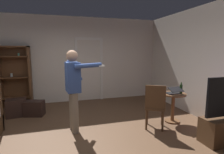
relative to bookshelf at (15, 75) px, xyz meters
name	(u,v)px	position (x,y,z in m)	size (l,w,h in m)	color
ground_plane	(76,140)	(1.52, -2.57, -0.99)	(6.86, 6.86, 0.00)	brown
wall_back	(67,60)	(1.52, 0.23, 0.40)	(6.48, 0.12, 2.79)	silver
wall_right	(213,64)	(4.70, -2.57, 0.40)	(0.12, 5.72, 2.79)	silver
doorway_frame	(89,65)	(2.24, 0.15, 0.23)	(0.93, 0.08, 2.13)	white
bookshelf	(15,75)	(0.00, 0.00, 0.00)	(0.87, 0.32, 1.84)	brown
side_table	(173,103)	(3.84, -2.33, -0.53)	(0.59, 0.59, 0.70)	brown
laptop	(174,92)	(3.81, -2.37, -0.24)	(0.32, 0.33, 0.17)	black
bottle_on_table	(181,89)	(3.98, -2.41, -0.18)	(0.06, 0.06, 0.27)	#173811
wooden_chair	(155,105)	(3.22, -2.57, -0.45)	(0.57, 0.57, 0.99)	#4C331E
person_blue_shirt	(74,85)	(1.54, -2.16, 0.00)	(0.78, 0.56, 1.72)	gray
suitcase_dark	(34,108)	(0.59, -0.96, -0.79)	(0.48, 0.29, 0.40)	black
suitcase_small	(16,108)	(0.15, -0.87, -0.76)	(0.48, 0.35, 0.46)	black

